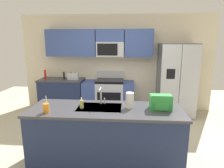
% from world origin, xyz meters
% --- Properties ---
extents(ground_plane, '(9.00, 9.00, 0.00)m').
position_xyz_m(ground_plane, '(0.00, 0.00, 0.00)').
color(ground_plane, beige).
rests_on(ground_plane, ground).
extents(kitchen_wall_unit, '(5.20, 0.43, 2.60)m').
position_xyz_m(kitchen_wall_unit, '(-0.14, 2.08, 1.47)').
color(kitchen_wall_unit, beige).
rests_on(kitchen_wall_unit, ground).
extents(back_counter, '(1.18, 0.63, 0.90)m').
position_xyz_m(back_counter, '(-1.47, 1.80, 0.45)').
color(back_counter, '#1E2A4D').
rests_on(back_counter, ground).
extents(range_oven, '(1.36, 0.61, 1.10)m').
position_xyz_m(range_oven, '(-0.20, 1.80, 0.44)').
color(range_oven, '#B7BABF').
rests_on(range_oven, ground).
extents(refrigerator, '(0.90, 0.76, 1.85)m').
position_xyz_m(refrigerator, '(1.55, 1.73, 0.93)').
color(refrigerator, '#4C4F54').
rests_on(refrigerator, ground).
extents(island_counter, '(2.35, 0.82, 0.90)m').
position_xyz_m(island_counter, '(-0.03, -0.45, 0.45)').
color(island_counter, '#1E2A4D').
rests_on(island_counter, ground).
extents(toaster, '(0.28, 0.16, 0.18)m').
position_xyz_m(toaster, '(-1.13, 1.75, 0.99)').
color(toaster, '#B7BABF').
rests_on(toaster, back_counter).
extents(pepper_mill, '(0.05, 0.05, 0.19)m').
position_xyz_m(pepper_mill, '(-1.40, 1.80, 1.00)').
color(pepper_mill, black).
rests_on(pepper_mill, back_counter).
extents(bottle_red, '(0.06, 0.06, 0.25)m').
position_xyz_m(bottle_red, '(-1.90, 1.76, 1.02)').
color(bottle_red, red).
rests_on(bottle_red, back_counter).
extents(sink_faucet, '(0.09, 0.22, 0.28)m').
position_xyz_m(sink_faucet, '(-0.12, -0.26, 1.07)').
color(sink_faucet, '#B7BABF').
rests_on(sink_faucet, island_counter).
extents(drink_cup_orange, '(0.08, 0.08, 0.26)m').
position_xyz_m(drink_cup_orange, '(-0.86, -0.70, 0.97)').
color(drink_cup_orange, orange).
rests_on(drink_cup_orange, island_counter).
extents(soap_dispenser, '(0.06, 0.06, 0.17)m').
position_xyz_m(soap_dispenser, '(-0.39, -0.47, 0.97)').
color(soap_dispenser, '#D8CC66').
rests_on(soap_dispenser, island_counter).
extents(paper_towel_roll, '(0.12, 0.12, 0.24)m').
position_xyz_m(paper_towel_roll, '(0.34, -0.39, 1.02)').
color(paper_towel_roll, white).
rests_on(paper_towel_roll, island_counter).
extents(backpack, '(0.32, 0.22, 0.23)m').
position_xyz_m(backpack, '(0.81, -0.43, 1.02)').
color(backpack, green).
rests_on(backpack, island_counter).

